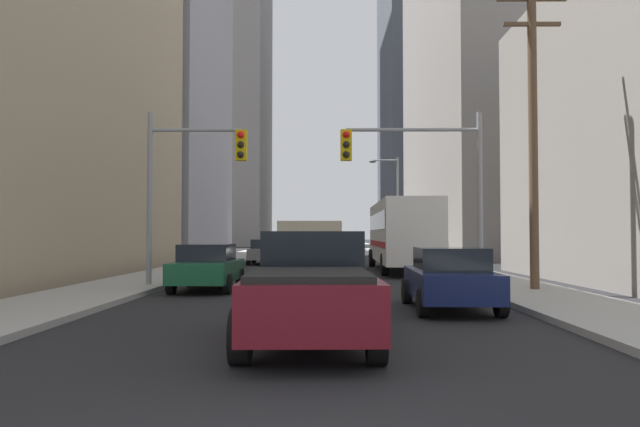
{
  "coord_description": "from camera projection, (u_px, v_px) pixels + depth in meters",
  "views": [
    {
      "loc": [
        0.37,
        -3.57,
        1.85
      ],
      "look_at": [
        0.0,
        38.97,
        3.29
      ],
      "focal_mm": 34.05,
      "sensor_mm": 36.0,
      "label": 1
    }
  ],
  "objects": [
    {
      "name": "pickup_truck_maroon",
      "position": [
        311.0,
        287.0,
        10.45
      ],
      "size": [
        2.2,
        5.45,
        1.9
      ],
      "color": "maroon",
      "rests_on": "ground"
    },
    {
      "name": "utility_pole_right",
      "position": [
        533.0,
        127.0,
        18.93
      ],
      "size": [
        2.2,
        0.28,
        9.85
      ],
      "color": "brown",
      "rests_on": "ground"
    },
    {
      "name": "sedan_green",
      "position": [
        208.0,
        267.0,
        19.87
      ],
      "size": [
        1.95,
        4.22,
        1.52
      ],
      "color": "#195938",
      "rests_on": "ground"
    },
    {
      "name": "building_right_mid_block",
      "position": [
        546.0,
        65.0,
        53.62
      ],
      "size": [
        21.56,
        28.89,
        33.58
      ],
      "primitive_type": "cube",
      "color": "gray",
      "rests_on": "ground"
    },
    {
      "name": "traffic_signal_near_left",
      "position": [
        192.0,
        170.0,
        20.63
      ],
      "size": [
        3.4,
        0.44,
        6.0
      ],
      "color": "gray",
      "rests_on": "ground"
    },
    {
      "name": "sidewalk_left",
      "position": [
        247.0,
        254.0,
        53.54
      ],
      "size": [
        3.08,
        160.0,
        0.15
      ],
      "primitive_type": "cube",
      "color": "#9E9E99",
      "rests_on": "ground"
    },
    {
      "name": "building_right_far_highrise",
      "position": [
        430.0,
        58.0,
        93.23
      ],
      "size": [
        14.17,
        23.33,
        57.76
      ],
      "primitive_type": "cube",
      "color": "#4C515B",
      "rests_on": "ground"
    },
    {
      "name": "traffic_signal_near_right",
      "position": [
        418.0,
        168.0,
        20.57
      ],
      "size": [
        4.82,
        0.44,
        6.0
      ],
      "color": "gray",
      "rests_on": "ground"
    },
    {
      "name": "building_left_mid_office",
      "position": [
        115.0,
        75.0,
        49.2
      ],
      "size": [
        16.23,
        18.32,
        29.53
      ],
      "primitive_type": "cube",
      "color": "#93939E",
      "rests_on": "ground"
    },
    {
      "name": "cargo_van_beige",
      "position": [
        313.0,
        250.0,
        21.31
      ],
      "size": [
        2.16,
        5.27,
        2.26
      ],
      "color": "#C6B793",
      "rests_on": "ground"
    },
    {
      "name": "street_lamp_right",
      "position": [
        393.0,
        198.0,
        44.6
      ],
      "size": [
        2.21,
        0.32,
        7.5
      ],
      "color": "gray",
      "rests_on": "ground"
    },
    {
      "name": "building_left_far_tower",
      "position": [
        200.0,
        39.0,
        97.82
      ],
      "size": [
        21.72,
        20.12,
        66.73
      ],
      "primitive_type": "cube",
      "color": "gray",
      "rests_on": "ground"
    },
    {
      "name": "sedan_grey",
      "position": [
        265.0,
        252.0,
        37.11
      ],
      "size": [
        1.95,
        4.21,
        1.52
      ],
      "color": "slate",
      "rests_on": "ground"
    },
    {
      "name": "sedan_navy",
      "position": [
        450.0,
        278.0,
        14.74
      ],
      "size": [
        1.95,
        4.25,
        1.52
      ],
      "color": "#141E4C",
      "rests_on": "ground"
    },
    {
      "name": "city_bus",
      "position": [
        402.0,
        232.0,
        30.22
      ],
      "size": [
        2.72,
        11.54,
        3.4
      ],
      "color": "silver",
      "rests_on": "ground"
    },
    {
      "name": "sidewalk_right",
      "position": [
        395.0,
        254.0,
        53.43
      ],
      "size": [
        3.08,
        160.0,
        0.15
      ],
      "primitive_type": "cube",
      "color": "#9E9E99",
      "rests_on": "ground"
    },
    {
      "name": "sedan_silver",
      "position": [
        320.0,
        250.0,
        41.23
      ],
      "size": [
        1.95,
        4.21,
        1.52
      ],
      "color": "#B7BABF",
      "rests_on": "ground"
    }
  ]
}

